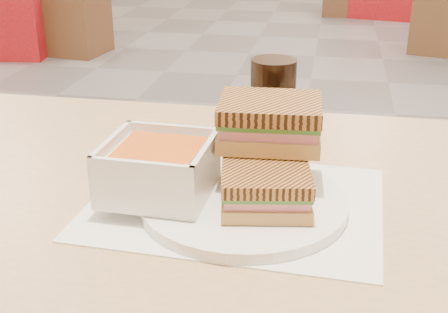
% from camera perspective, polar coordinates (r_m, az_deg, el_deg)
% --- Properties ---
extents(main_table, '(1.20, 0.70, 0.75)m').
position_cam_1_polar(main_table, '(0.87, 4.88, -10.39)').
color(main_table, tan).
rests_on(main_table, ground).
extents(tray_liner, '(0.39, 0.31, 0.00)m').
position_cam_1_polar(tray_liner, '(0.79, 1.13, -4.35)').
color(tray_liner, white).
rests_on(tray_liner, main_table).
extents(plate, '(0.26, 0.26, 0.01)m').
position_cam_1_polar(plate, '(0.77, 1.85, -4.41)').
color(plate, white).
rests_on(plate, tray_liner).
extents(soup_bowl, '(0.14, 0.14, 0.07)m').
position_cam_1_polar(soup_bowl, '(0.77, -6.17, -1.29)').
color(soup_bowl, white).
rests_on(soup_bowl, plate).
extents(panini_lower, '(0.12, 0.11, 0.05)m').
position_cam_1_polar(panini_lower, '(0.73, 3.97, -3.16)').
color(panini_lower, '#B99045').
rests_on(panini_lower, plate).
extents(panini_upper, '(0.14, 0.12, 0.06)m').
position_cam_1_polar(panini_upper, '(0.79, 4.33, 3.30)').
color(panini_upper, '#B99045').
rests_on(panini_upper, panini_lower).
extents(cola_glass, '(0.07, 0.07, 0.15)m').
position_cam_1_polar(cola_glass, '(0.92, 4.59, 4.69)').
color(cola_glass, black).
rests_on(cola_glass, main_table).
extents(bg_table_0, '(0.89, 0.89, 0.71)m').
position_cam_1_polar(bg_table_0, '(5.09, -20.24, 13.37)').
color(bg_table_0, '#AA1B20').
rests_on(bg_table_0, ground).
extents(bg_chair_0r, '(0.46, 0.46, 0.45)m').
position_cam_1_polar(bg_chair_0r, '(4.82, -13.75, 12.08)').
color(bg_chair_0r, brown).
rests_on(bg_chair_0r, ground).
extents(bg_chair_1l, '(0.53, 0.53, 0.48)m').
position_cam_1_polar(bg_chair_1l, '(5.02, 20.02, 11.96)').
color(bg_chair_1l, brown).
rests_on(bg_chair_1l, ground).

